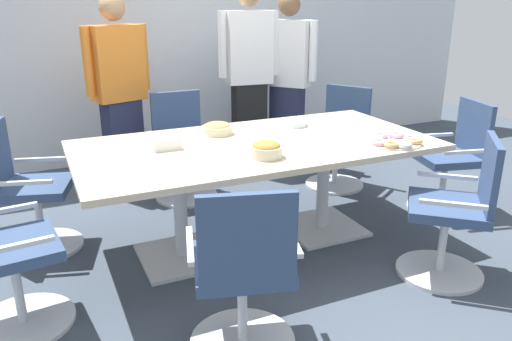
{
  "coord_description": "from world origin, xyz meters",
  "views": [
    {
      "loc": [
        -1.36,
        -2.98,
        1.68
      ],
      "look_at": [
        0.0,
        0.0,
        0.55
      ],
      "focal_mm": 35.21,
      "sensor_mm": 36.0,
      "label": 1
    }
  ],
  "objects_px": {
    "person_standing_0": "(120,92)",
    "person_standing_1": "(249,74)",
    "snack_bowl_cookies": "(217,128)",
    "plate_stack": "(295,124)",
    "office_chair_5": "(456,216)",
    "snack_bowl_pretzels": "(266,149)",
    "office_chair_6": "(452,163)",
    "donut_platter": "(394,141)",
    "conference_table": "(256,160)",
    "office_chair_1": "(183,152)",
    "office_chair_4": "(243,279)",
    "napkin_pile": "(164,142)",
    "person_standing_2": "(288,78)",
    "office_chair_3": "(1,261)",
    "office_chair_0": "(339,143)",
    "office_chair_2": "(28,195)"
  },
  "relations": [
    {
      "from": "office_chair_1",
      "to": "plate_stack",
      "type": "xyz_separation_m",
      "value": [
        0.67,
        -0.8,
        0.36
      ]
    },
    {
      "from": "office_chair_4",
      "to": "person_standing_2",
      "type": "xyz_separation_m",
      "value": [
        1.62,
        2.62,
        0.49
      ]
    },
    {
      "from": "office_chair_2",
      "to": "office_chair_5",
      "type": "distance_m",
      "value": 2.81
    },
    {
      "from": "plate_stack",
      "to": "office_chair_4",
      "type": "bearing_deg",
      "value": -126.83
    },
    {
      "from": "person_standing_1",
      "to": "plate_stack",
      "type": "xyz_separation_m",
      "value": [
        -0.19,
        -1.3,
        -0.19
      ]
    },
    {
      "from": "office_chair_2",
      "to": "office_chair_4",
      "type": "distance_m",
      "value": 1.85
    },
    {
      "from": "snack_bowl_cookies",
      "to": "snack_bowl_pretzels",
      "type": "relative_size",
      "value": 1.08
    },
    {
      "from": "office_chair_5",
      "to": "snack_bowl_pretzels",
      "type": "relative_size",
      "value": 4.6
    },
    {
      "from": "conference_table",
      "to": "office_chair_6",
      "type": "relative_size",
      "value": 2.64
    },
    {
      "from": "office_chair_6",
      "to": "napkin_pile",
      "type": "xyz_separation_m",
      "value": [
        -2.29,
        0.26,
        0.38
      ]
    },
    {
      "from": "office_chair_6",
      "to": "person_standing_0",
      "type": "xyz_separation_m",
      "value": [
        -2.32,
        1.67,
        0.48
      ]
    },
    {
      "from": "office_chair_0",
      "to": "snack_bowl_pretzels",
      "type": "bearing_deg",
      "value": 99.11
    },
    {
      "from": "person_standing_0",
      "to": "office_chair_3",
      "type": "bearing_deg",
      "value": 45.39
    },
    {
      "from": "conference_table",
      "to": "person_standing_2",
      "type": "xyz_separation_m",
      "value": [
        1.07,
        1.58,
        0.27
      ]
    },
    {
      "from": "snack_bowl_cookies",
      "to": "office_chair_4",
      "type": "bearing_deg",
      "value": -105.69
    },
    {
      "from": "office_chair_6",
      "to": "plate_stack",
      "type": "height_order",
      "value": "office_chair_6"
    },
    {
      "from": "office_chair_6",
      "to": "plate_stack",
      "type": "relative_size",
      "value": 4.97
    },
    {
      "from": "office_chair_6",
      "to": "snack_bowl_pretzels",
      "type": "bearing_deg",
      "value": 110.71
    },
    {
      "from": "office_chair_3",
      "to": "office_chair_4",
      "type": "xyz_separation_m",
      "value": [
        1.06,
        -0.68,
        0.0
      ]
    },
    {
      "from": "napkin_pile",
      "to": "office_chair_0",
      "type": "bearing_deg",
      "value": 19.66
    },
    {
      "from": "office_chair_1",
      "to": "office_chair_4",
      "type": "height_order",
      "value": "same"
    },
    {
      "from": "person_standing_0",
      "to": "person_standing_1",
      "type": "height_order",
      "value": "person_standing_1"
    },
    {
      "from": "office_chair_4",
      "to": "person_standing_2",
      "type": "relative_size",
      "value": 0.53
    },
    {
      "from": "office_chair_2",
      "to": "office_chair_4",
      "type": "relative_size",
      "value": 1.0
    },
    {
      "from": "conference_table",
      "to": "person_standing_2",
      "type": "distance_m",
      "value": 1.93
    },
    {
      "from": "office_chair_0",
      "to": "office_chair_1",
      "type": "relative_size",
      "value": 1.0
    },
    {
      "from": "office_chair_5",
      "to": "office_chair_2",
      "type": "bearing_deg",
      "value": 99.04
    },
    {
      "from": "office_chair_1",
      "to": "snack_bowl_pretzels",
      "type": "distance_m",
      "value": 1.48
    },
    {
      "from": "office_chair_1",
      "to": "office_chair_5",
      "type": "distance_m",
      "value": 2.31
    },
    {
      "from": "office_chair_0",
      "to": "snack_bowl_cookies",
      "type": "distance_m",
      "value": 1.49
    },
    {
      "from": "conference_table",
      "to": "office_chair_2",
      "type": "relative_size",
      "value": 2.64
    },
    {
      "from": "office_chair_4",
      "to": "napkin_pile",
      "type": "relative_size",
      "value": 4.92
    },
    {
      "from": "donut_platter",
      "to": "office_chair_3",
      "type": "bearing_deg",
      "value": 178.99
    },
    {
      "from": "office_chair_2",
      "to": "snack_bowl_cookies",
      "type": "height_order",
      "value": "office_chair_2"
    },
    {
      "from": "plate_stack",
      "to": "office_chair_0",
      "type": "bearing_deg",
      "value": 33.16
    },
    {
      "from": "office_chair_4",
      "to": "snack_bowl_cookies",
      "type": "height_order",
      "value": "office_chair_4"
    },
    {
      "from": "snack_bowl_pretzels",
      "to": "person_standing_0",
      "type": "bearing_deg",
      "value": 106.25
    },
    {
      "from": "office_chair_1",
      "to": "office_chair_3",
      "type": "xyz_separation_m",
      "value": [
        -1.4,
        -1.46,
        0.0
      ]
    },
    {
      "from": "donut_platter",
      "to": "office_chair_6",
      "type": "bearing_deg",
      "value": 18.52
    },
    {
      "from": "office_chair_4",
      "to": "conference_table",
      "type": "bearing_deg",
      "value": 78.44
    },
    {
      "from": "office_chair_6",
      "to": "snack_bowl_cookies",
      "type": "height_order",
      "value": "office_chair_6"
    },
    {
      "from": "napkin_pile",
      "to": "person_standing_1",
      "type": "bearing_deg",
      "value": 49.51
    },
    {
      "from": "snack_bowl_cookies",
      "to": "plate_stack",
      "type": "bearing_deg",
      "value": -1.97
    },
    {
      "from": "donut_platter",
      "to": "snack_bowl_pretzels",
      "type": "bearing_deg",
      "value": 174.76
    },
    {
      "from": "office_chair_6",
      "to": "office_chair_5",
      "type": "bearing_deg",
      "value": 150.56
    },
    {
      "from": "office_chair_5",
      "to": "plate_stack",
      "type": "bearing_deg",
      "value": 61.92
    },
    {
      "from": "office_chair_0",
      "to": "donut_platter",
      "type": "height_order",
      "value": "office_chair_0"
    },
    {
      "from": "office_chair_5",
      "to": "snack_bowl_pretzels",
      "type": "height_order",
      "value": "office_chair_5"
    },
    {
      "from": "snack_bowl_cookies",
      "to": "office_chair_5",
      "type": "bearing_deg",
      "value": -48.56
    },
    {
      "from": "office_chair_1",
      "to": "person_standing_2",
      "type": "height_order",
      "value": "person_standing_2"
    }
  ]
}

